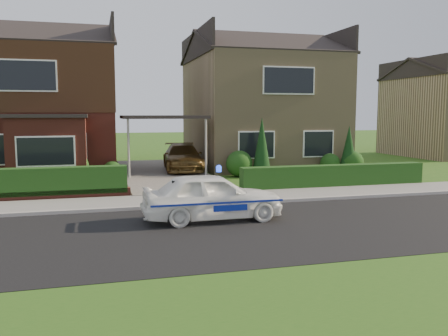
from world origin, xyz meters
name	(u,v)px	position (x,y,z in m)	size (l,w,h in m)	color
ground	(226,231)	(0.00, 0.00, 0.00)	(120.00, 120.00, 0.00)	#265215
road	(226,231)	(0.00, 0.00, 0.00)	(60.00, 6.00, 0.02)	black
kerb	(200,205)	(0.00, 3.05, 0.06)	(60.00, 0.16, 0.12)	#9E9993
sidewalk	(193,200)	(0.00, 4.10, 0.05)	(60.00, 2.00, 0.10)	slate
grass_verge	(317,313)	(0.00, -5.00, 0.00)	(60.00, 4.00, 0.01)	#265215
driveway	(164,174)	(0.00, 11.00, 0.06)	(3.80, 12.00, 0.12)	#666059
house_left	(36,94)	(-5.78, 13.90, 3.81)	(7.50, 9.53, 7.25)	maroon
house_right	(260,99)	(5.80, 13.99, 3.66)	(7.50, 8.06, 7.25)	#99825D
carport_link	(163,118)	(0.00, 10.95, 2.66)	(3.80, 3.00, 2.77)	black
dwarf_wall	(9,198)	(-5.80, 5.30, 0.18)	(7.70, 0.25, 0.36)	maroon
hedge_left	(10,202)	(-5.80, 5.45, 0.00)	(7.50, 0.55, 0.90)	#193912
hedge_right	(334,188)	(5.80, 5.35, 0.00)	(7.50, 0.55, 0.80)	#193912
shrub_left_mid	(73,167)	(-4.00, 9.30, 0.66)	(1.32, 1.32, 1.32)	#193912
shrub_left_near	(112,171)	(-2.40, 9.60, 0.42)	(0.84, 0.84, 0.84)	#193912
shrub_right_near	(239,164)	(3.20, 9.40, 0.60)	(1.20, 1.20, 1.20)	#193912
shrub_right_mid	(330,163)	(7.80, 9.50, 0.48)	(0.96, 0.96, 0.96)	#193912
shrub_right_far	(352,162)	(8.80, 9.20, 0.54)	(1.08, 1.08, 1.08)	#193912
conifer_a	(262,148)	(4.20, 9.20, 1.30)	(0.90, 0.90, 2.60)	black
conifer_b	(349,151)	(8.60, 9.20, 1.10)	(0.90, 0.90, 2.20)	black
police_car	(212,197)	(-0.06, 1.20, 0.64)	(3.46, 3.78, 1.45)	white
driveway_car	(183,157)	(1.00, 11.61, 0.75)	(1.76, 4.32, 1.25)	brown
potted_plant_a	(15,176)	(-6.17, 9.00, 0.41)	(0.43, 0.29, 0.81)	gray
potted_plant_b	(112,180)	(-2.50, 7.05, 0.38)	(0.42, 0.34, 0.77)	gray
potted_plant_c	(19,179)	(-5.97, 8.62, 0.34)	(0.38, 0.38, 0.68)	gray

